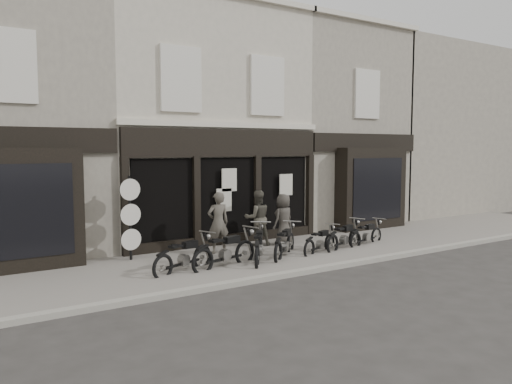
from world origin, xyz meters
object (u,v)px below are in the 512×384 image
motorcycle_1 (225,254)px  motorcycle_6 (367,237)px  motorcycle_5 (344,239)px  motorcycle_0 (184,259)px  motorcycle_4 (320,244)px  man_right (283,219)px  motorcycle_3 (285,246)px  man_left (218,223)px  motorcycle_2 (259,249)px  man_centre (257,218)px  advert_sign_post (130,221)px

motorcycle_1 → motorcycle_6: motorcycle_1 is taller
motorcycle_1 → motorcycle_5: (4.37, 0.07, -0.04)m
motorcycle_0 → motorcycle_4: 4.49m
motorcycle_6 → man_right: man_right is taller
motorcycle_0 → motorcycle_3: (3.26, 0.01, 0.00)m
motorcycle_1 → man_left: man_left is taller
motorcycle_2 → motorcycle_4: 2.20m
motorcycle_0 → man_right: man_right is taller
motorcycle_6 → man_right: bearing=137.2°
motorcycle_3 → motorcycle_4: motorcycle_3 is taller
motorcycle_3 → motorcycle_6: motorcycle_3 is taller
motorcycle_3 → man_right: man_right is taller
man_left → man_right: size_ratio=1.11×
motorcycle_1 → man_centre: man_centre is taller
motorcycle_2 → motorcycle_0: bearing=125.0°
motorcycle_2 → man_right: size_ratio=1.16×
motorcycle_1 → motorcycle_2: motorcycle_1 is taller
motorcycle_4 → man_centre: 2.25m
motorcycle_5 → motorcycle_6: bearing=-14.1°
motorcycle_1 → motorcycle_6: 5.47m
motorcycle_5 → man_left: (-3.76, 1.45, 0.66)m
motorcycle_1 → man_right: size_ratio=1.33×
man_right → man_left: bearing=-15.5°
motorcycle_4 → motorcycle_6: bearing=-17.5°
motorcycle_5 → motorcycle_2: bearing=160.4°
motorcycle_0 → motorcycle_5: size_ratio=1.02×
motorcycle_6 → man_centre: 3.70m
man_right → motorcycle_1: bearing=11.1°
motorcycle_0 → man_left: 2.30m
man_centre → man_right: 0.87m
motorcycle_4 → advert_sign_post: 5.71m
motorcycle_1 → motorcycle_2: (1.16, 0.12, -0.00)m
motorcycle_2 → man_centre: bearing=4.7°
motorcycle_1 → advert_sign_post: 2.92m
motorcycle_5 → man_centre: 2.86m
motorcycle_1 → man_centre: bearing=25.8°
man_centre → man_right: man_centre is taller
motorcycle_1 → man_left: 1.76m
motorcycle_0 → motorcycle_1: motorcycle_1 is taller
motorcycle_2 → advert_sign_post: advert_sign_post is taller
motorcycle_5 → man_centre: bearing=120.8°
motorcycle_0 → motorcycle_6: motorcycle_0 is taller
motorcycle_5 → man_right: bearing=113.4°
motorcycle_3 → motorcycle_4: 1.25m
motorcycle_2 → motorcycle_6: 4.31m
advert_sign_post → motorcycle_4: bearing=-27.7°
motorcycle_5 → man_centre: (-2.13, 1.81, 0.63)m
motorcycle_0 → man_centre: (3.39, 1.71, 0.62)m
man_left → man_right: bearing=-173.0°
man_left → advert_sign_post: advert_sign_post is taller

